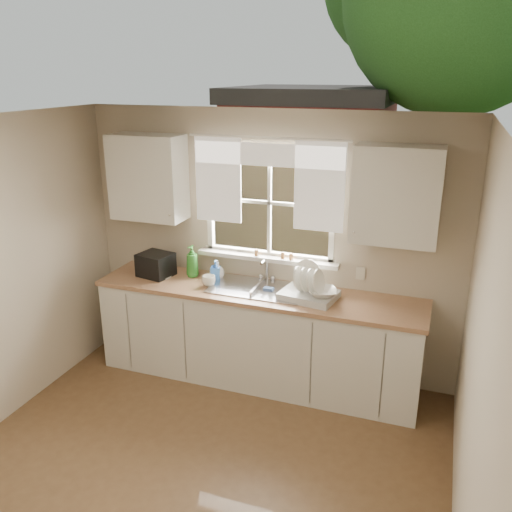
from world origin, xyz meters
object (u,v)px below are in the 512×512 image
(soap_bottle_a, at_px, (192,261))
(cup, at_px, (209,281))
(dish_rack, at_px, (309,291))
(black_appliance, at_px, (156,265))

(soap_bottle_a, bearing_deg, cup, -23.96)
(dish_rack, xyz_separation_m, soap_bottle_a, (-1.20, 0.14, 0.09))
(cup, height_order, black_appliance, black_appliance)
(soap_bottle_a, relative_size, cup, 2.45)
(cup, bearing_deg, black_appliance, 178.43)
(soap_bottle_a, distance_m, black_appliance, 0.36)
(dish_rack, relative_size, soap_bottle_a, 1.68)
(dish_rack, height_order, cup, dish_rack)
(dish_rack, relative_size, black_appliance, 1.70)
(soap_bottle_a, xyz_separation_m, black_appliance, (-0.34, -0.10, -0.04))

